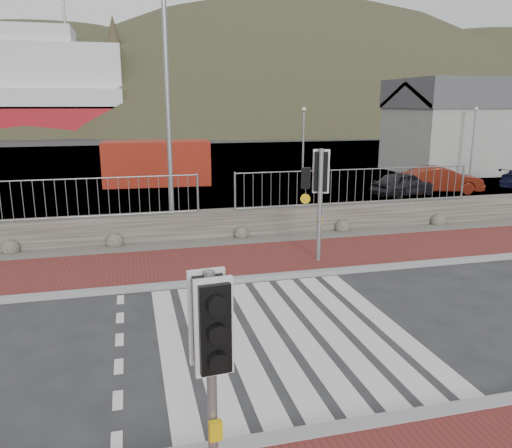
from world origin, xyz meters
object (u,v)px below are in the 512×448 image
object	(u,v)px
car_b	(440,180)
streetlight	(171,79)
car_a	(404,184)
traffic_signal_far	(319,181)
shipping_container	(157,163)
traffic_signal_near	(211,342)

from	to	relation	value
car_b	streetlight	bearing A→B (deg)	123.52
streetlight	car_a	distance (m)	12.87
traffic_signal_far	streetlight	size ratio (longest dim) A/B	0.35
streetlight	shipping_container	size ratio (longest dim) A/B	1.59
shipping_container	traffic_signal_near	bearing A→B (deg)	-89.18
traffic_signal_near	traffic_signal_far	bearing A→B (deg)	56.73
traffic_signal_near	shipping_container	distance (m)	22.95
car_a	car_b	size ratio (longest dim) A/B	0.87
traffic_signal_far	car_b	size ratio (longest dim) A/B	0.80
streetlight	shipping_container	distance (m)	11.64
shipping_container	car_b	distance (m)	14.68
traffic_signal_near	car_b	distance (m)	21.97
car_a	car_b	world-z (taller)	car_b
car_a	traffic_signal_far	bearing A→B (deg)	122.26
streetlight	traffic_signal_far	bearing A→B (deg)	-66.40
traffic_signal_far	car_a	xyz separation A→B (m)	(7.78, 8.79, -1.68)
traffic_signal_far	car_a	distance (m)	11.86
streetlight	car_a	bearing A→B (deg)	6.93
traffic_signal_near	traffic_signal_far	size ratio (longest dim) A/B	0.86
streetlight	car_b	distance (m)	14.86
traffic_signal_near	car_b	world-z (taller)	traffic_signal_near
car_a	streetlight	bearing A→B (deg)	96.11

